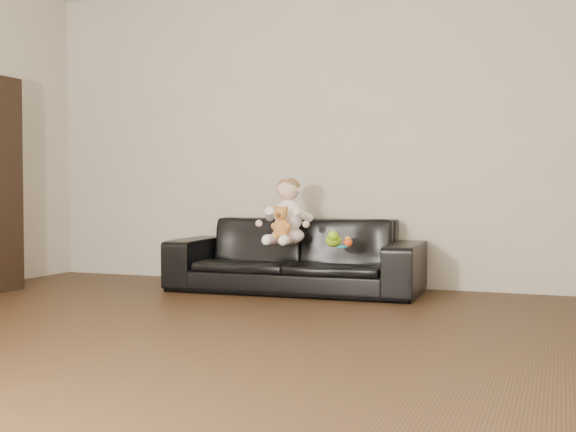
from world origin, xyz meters
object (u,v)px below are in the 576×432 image
at_px(teddy_bear, 281,222).
at_px(toy_rattle, 348,242).
at_px(baby, 287,215).
at_px(toy_blue_disc, 342,246).
at_px(sofa, 295,255).
at_px(toy_green, 333,240).

distance_m(teddy_bear, toy_rattle, 0.52).
bearing_deg(baby, toy_blue_disc, -10.32).
relative_size(baby, teddy_bear, 2.15).
height_order(baby, toy_rattle, baby).
relative_size(sofa, toy_green, 13.76).
bearing_deg(sofa, toy_green, -32.37).
relative_size(teddy_bear, toy_green, 1.68).
bearing_deg(baby, toy_rattle, -7.26).
distance_m(sofa, toy_green, 0.46).
xyz_separation_m(toy_green, toy_blue_disc, (0.06, 0.02, -0.04)).
bearing_deg(toy_green, baby, 164.29).
relative_size(toy_green, toy_rattle, 2.07).
bearing_deg(toy_blue_disc, toy_rattle, 28.43).
bearing_deg(toy_rattle, sofa, 159.71).
bearing_deg(baby, sofa, 77.96).
xyz_separation_m(toy_rattle, toy_blue_disc, (-0.04, -0.02, -0.03)).
bearing_deg(toy_rattle, toy_green, -155.07).
distance_m(toy_green, toy_rattle, 0.11).
distance_m(teddy_bear, toy_green, 0.42).
relative_size(baby, toy_green, 3.61).
distance_m(sofa, baby, 0.34).
xyz_separation_m(toy_green, toy_rattle, (0.10, 0.05, -0.01)).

